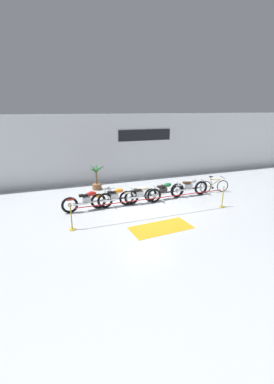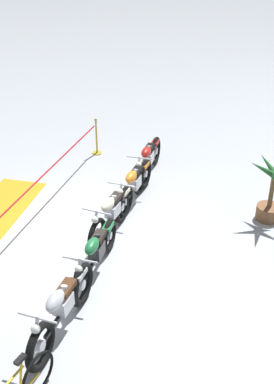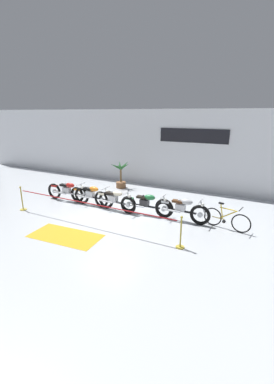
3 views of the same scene
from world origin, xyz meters
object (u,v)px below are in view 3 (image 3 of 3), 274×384
Objects in this scene: motorcycle_cream_2 at (114,200)px; stanchion_far_left at (62,203)px; motorcycle_green_3 at (146,204)px; bicycle at (226,219)px; floor_banner at (65,236)px; motorcycle_red_0 at (68,191)px; motorcycle_orange_1 at (91,195)px; motorcycle_silver_4 at (182,209)px; stanchion_mid_left at (181,237)px; potted_palm_left_of_row at (121,176)px.

stanchion_far_left is at bearing -125.93° from motorcycle_cream_2.
motorcycle_green_3 is 3.15m from bicycle.
stanchion_far_left reaches higher than floor_banner.
motorcycle_red_0 is at bearing 125.82° from floor_banner.
motorcycle_silver_4 is at bearing 2.12° from motorcycle_orange_1.
stanchion_mid_left reaches higher than floor_banner.
motorcycle_orange_1 reaches higher than motorcycle_green_3.
stanchion_mid_left is (4.77, 0.00, -0.34)m from stanchion_far_left.
potted_palm_left_of_row is at bearing 98.29° from floor_banner.
stanchion_far_left reaches higher than motorcycle_orange_1.
motorcycle_cream_2 is at bearing -176.21° from bicycle.
floor_banner is at bearing -69.80° from motorcycle_orange_1.
motorcycle_green_3 reaches higher than floor_banner.
motorcycle_green_3 is 0.91× the size of floor_banner.
stanchion_mid_left is (4.77, -1.83, -0.11)m from motorcycle_orange_1.
bicycle is (4.52, 0.30, -0.11)m from motorcycle_cream_2.
motorcycle_cream_2 is at bearing -0.44° from motorcycle_red_0.
motorcycle_red_0 is at bearing -177.75° from bicycle.
motorcycle_silver_4 is at bearing 107.01° from stanchion_mid_left.
stanchion_far_left is at bearing 180.00° from stanchion_mid_left.
motorcycle_orange_1 is (1.32, 0.06, -0.01)m from motorcycle_red_0.
motorcycle_cream_2 is at bearing 153.34° from stanchion_mid_left.
motorcycle_orange_1 is at bearing -177.88° from motorcycle_silver_4.
motorcycle_green_3 is 1.48× the size of potted_palm_left_of_row.
potted_palm_left_of_row reaches higher than bicycle.
motorcycle_green_3 is at bearing 137.34° from stanchion_mid_left.
bicycle is 6.70m from potted_palm_left_of_row.
motorcycle_silver_4 is at bearing 25.50° from stanchion_far_left.
stanchion_mid_left is 0.43× the size of floor_banner.
motorcycle_silver_4 is 1.47× the size of potted_palm_left_of_row.
motorcycle_red_0 is at bearing -177.60° from motorcycle_orange_1.
floor_banner is at bearing -135.63° from motorcycle_silver_4.
motorcycle_green_3 is 0.32× the size of stanchion_far_left.
potted_palm_left_of_row is (1.05, 3.11, 0.18)m from motorcycle_red_0.
potted_palm_left_of_row is (-4.43, 2.90, 0.18)m from motorcycle_silver_4.
motorcycle_cream_2 is 0.96× the size of motorcycle_green_3.
stanchion_mid_left is (-1.02, -2.06, -0.01)m from bicycle.
stanchion_mid_left is (5.04, -4.89, -0.30)m from potted_palm_left_of_row.
potted_palm_left_of_row is 6.12m from floor_banner.
bicycle is at bearing 2.22° from motorcycle_orange_1.
motorcycle_green_3 is (3.97, 0.18, -0.02)m from motorcycle_red_0.
motorcycle_red_0 reaches higher than motorcycle_cream_2.
motorcycle_silver_4 reaches higher than motorcycle_orange_1.
floor_banner is (-4.73, -3.10, -0.37)m from bicycle.
stanchion_far_left is at bearing -154.50° from motorcycle_silver_4.
motorcycle_orange_1 is 0.96× the size of floor_banner.
motorcycle_orange_1 is 1.57× the size of potted_palm_left_of_row.
motorcycle_cream_2 is 1.28× the size of bicycle.
motorcycle_red_0 is 1.07× the size of motorcycle_green_3.
motorcycle_silver_4 reaches higher than motorcycle_red_0.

